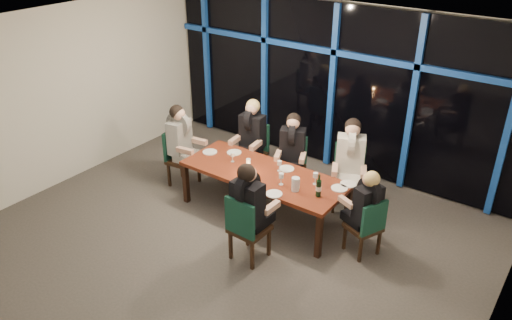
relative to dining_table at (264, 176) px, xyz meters
The scene contains 29 objects.
room 1.56m from the dining_table, 90.00° to the right, with size 7.04×7.00×3.02m.
window_wall 2.30m from the dining_table, 89.70° to the left, with size 6.86×0.43×2.94m.
dining_table is the anchor object (origin of this frame).
chair_far_left 1.25m from the dining_table, 132.97° to the left, with size 0.52×0.52×1.01m.
chair_far_mid 0.90m from the dining_table, 92.11° to the left, with size 0.60×0.60×0.98m.
chair_far_right 1.39m from the dining_table, 47.45° to the left, with size 0.65×0.65×1.05m.
chair_end_left 1.76m from the dining_table, behind, with size 0.52×0.52×1.00m.
chair_end_right 1.76m from the dining_table, ahead, with size 0.55×0.55×0.90m.
chair_near_mid 1.19m from the dining_table, 66.71° to the right, with size 0.49×0.49×1.02m.
diner_far_left 1.21m from the dining_table, 135.48° to the left, with size 0.53×0.65×0.98m.
diner_far_mid 0.85m from the dining_table, 89.98° to the left, with size 0.61×0.67×0.95m.
diner_far_right 1.39m from the dining_table, 43.98° to the left, with size 0.66×0.72×1.02m.
diner_end_left 1.70m from the dining_table, behind, with size 0.66×0.53×0.98m.
diner_end_right 1.69m from the dining_table, ahead, with size 0.62×0.56×0.88m.
diner_near_mid 1.15m from the dining_table, 64.82° to the right, with size 0.51×0.64×0.99m.
plate_far_left 0.83m from the dining_table, 161.36° to the left, with size 0.24×0.24×0.01m, color white.
plate_far_mid 0.38m from the dining_table, 52.61° to the left, with size 0.24×0.24×0.01m, color white.
plate_far_right 1.29m from the dining_table, 19.52° to the left, with size 0.24×0.24×0.01m, color white.
plate_end_left 1.12m from the dining_table, behind, with size 0.24×0.24×0.01m, color white.
plate_end_right 1.19m from the dining_table, 11.72° to the left, with size 0.24×0.24×0.01m, color white.
plate_near_mid 0.66m from the dining_table, 42.00° to the right, with size 0.24×0.24×0.01m, color white.
wine_bottle 1.04m from the dining_table, ahead, with size 0.08×0.08×0.34m.
water_pitcher 0.72m from the dining_table, 14.37° to the right, with size 0.13×0.11×0.21m.
tea_light 0.26m from the dining_table, 132.41° to the right, with size 0.05×0.05×0.03m, color #FEA94C.
wine_glass_a 0.32m from the dining_table, 165.98° to the right, with size 0.07×0.07×0.18m.
wine_glass_b 0.31m from the dining_table, 48.44° to the left, with size 0.07×0.07×0.17m.
wine_glass_c 0.48m from the dining_table, 19.49° to the right, with size 0.07×0.07×0.19m.
wine_glass_d 0.64m from the dining_table, behind, with size 0.06×0.06×0.16m.
wine_glass_e 0.85m from the dining_table, 10.70° to the left, with size 0.07×0.07×0.19m.
Camera 1 is at (3.82, -4.68, 4.44)m, focal length 35.00 mm.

